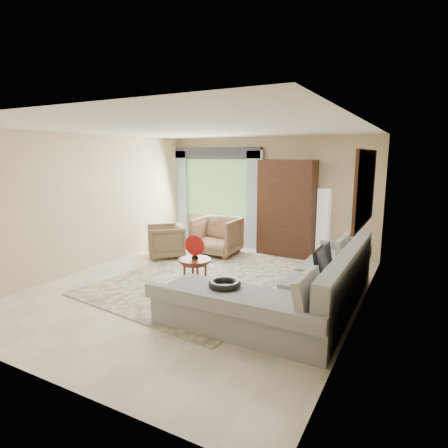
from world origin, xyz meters
The scene contains 17 objects.
ground centered at (0.00, 0.00, 0.00)m, with size 6.00×6.00×0.00m, color silver.
area_rug centered at (-0.04, 0.45, 0.01)m, with size 3.00×4.00×0.02m, color beige.
sectional_sofa centered at (1.78, -0.18, 0.28)m, with size 2.30×3.46×0.90m.
tv_screen centered at (2.05, -0.08, 0.72)m, with size 0.06×0.74×0.48m, color black.
garden_hose centered at (1.00, -1.03, 0.55)m, with size 0.43×0.43×0.09m, color black.
coffee_table centered at (-0.01, -0.17, 0.28)m, with size 0.53×0.53×0.53m.
red_disc centered at (-0.01, -0.17, 0.76)m, with size 0.34×0.34×0.03m, color #A61110.
armchair_left centered at (-1.67, 1.25, 0.35)m, with size 0.76×0.78×0.71m, color olive.
armchair_right centered at (-0.78, 1.94, 0.42)m, with size 0.90×0.93×0.85m, color #886B4A.
potted_plant centered at (-2.22, 2.30, 0.24)m, with size 0.44×0.38×0.48m, color #999999.
armoire centered at (0.55, 2.72, 1.05)m, with size 1.20×0.55×2.10m, color black.
floor_lamp centered at (1.35, 2.78, 0.75)m, with size 0.24×0.24×1.50m, color silver.
window centered at (-1.35, 2.97, 1.40)m, with size 1.80×0.04×1.40m, color #669E59.
curtain_left centered at (-2.40, 2.88, 1.15)m, with size 0.40×0.08×2.30m, color #9EB7CC.
curtain_right centered at (-0.30, 2.88, 1.15)m, with size 0.40×0.08×2.30m, color #9EB7CC.
valance centered at (-1.35, 2.90, 2.25)m, with size 2.40×0.12×0.26m, color #1E232D.
wall_mirror centered at (2.46, 0.35, 1.75)m, with size 0.05×1.70×1.05m.
Camera 1 is at (3.19, -5.13, 2.20)m, focal length 30.00 mm.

